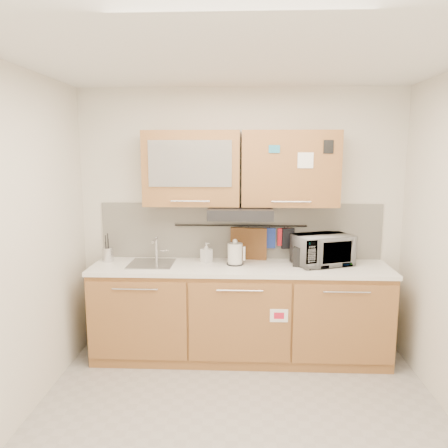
{
  "coord_description": "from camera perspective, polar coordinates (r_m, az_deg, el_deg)",
  "views": [
    {
      "loc": [
        0.02,
        -2.82,
        2.0
      ],
      "look_at": [
        -0.15,
        1.05,
        1.34
      ],
      "focal_mm": 35.0,
      "sensor_mm": 36.0,
      "label": 1
    }
  ],
  "objects": [
    {
      "name": "backsplash",
      "position": [
        4.39,
        2.16,
        -0.9
      ],
      "size": [
        2.8,
        0.02,
        0.56
      ],
      "primitive_type": "cube",
      "color": "silver",
      "rests_on": "countertop"
    },
    {
      "name": "base_cabinet",
      "position": [
        4.32,
        2.07,
        -12.05
      ],
      "size": [
        2.8,
        0.64,
        0.88
      ],
      "color": "#A06238",
      "rests_on": "floor"
    },
    {
      "name": "toaster",
      "position": [
        4.19,
        10.74,
        -4.16
      ],
      "size": [
        0.27,
        0.19,
        0.18
      ],
      "rotation": [
        0.0,
        0.0,
        -0.22
      ],
      "color": "black",
      "rests_on": "countertop"
    },
    {
      "name": "wall_left",
      "position": [
        3.33,
        -26.78,
        -3.54
      ],
      "size": [
        0.0,
        3.0,
        3.0
      ],
      "primitive_type": "plane",
      "rotation": [
        1.57,
        0.0,
        1.57
      ],
      "color": "silver",
      "rests_on": "ground"
    },
    {
      "name": "soap_bottle",
      "position": [
        4.26,
        -2.32,
        -3.72
      ],
      "size": [
        0.13,
        0.13,
        0.2
      ],
      "primitive_type": "imported",
      "rotation": [
        0.0,
        0.0,
        0.77
      ],
      "color": "#999999",
      "rests_on": "countertop"
    },
    {
      "name": "utensil_crock",
      "position": [
        4.44,
        -14.93,
        -3.83
      ],
      "size": [
        0.12,
        0.12,
        0.28
      ],
      "rotation": [
        0.0,
        0.0,
        0.05
      ],
      "color": "silver",
      "rests_on": "countertop"
    },
    {
      "name": "kettle",
      "position": [
        4.17,
        1.47,
        -3.99
      ],
      "size": [
        0.18,
        0.17,
        0.25
      ],
      "rotation": [
        0.0,
        0.0,
        -0.21
      ],
      "color": "silver",
      "rests_on": "countertop"
    },
    {
      "name": "microwave",
      "position": [
        4.27,
        12.73,
        -3.29
      ],
      "size": [
        0.61,
        0.51,
        0.29
      ],
      "primitive_type": "imported",
      "rotation": [
        0.0,
        0.0,
        0.36
      ],
      "color": "#999999",
      "rests_on": "countertop"
    },
    {
      "name": "cutting_board",
      "position": [
        4.37,
        3.22,
        -3.39
      ],
      "size": [
        0.36,
        0.07,
        0.45
      ],
      "primitive_type": "cube",
      "rotation": [
        0.0,
        0.0,
        -0.12
      ],
      "color": "brown",
      "rests_on": "utensil_rail"
    },
    {
      "name": "utensil_rail",
      "position": [
        4.34,
        2.16,
        -0.21
      ],
      "size": [
        1.3,
        0.02,
        0.02
      ],
      "primitive_type": "cylinder",
      "rotation": [
        0.0,
        1.57,
        0.0
      ],
      "color": "black",
      "rests_on": "backsplash"
    },
    {
      "name": "range_hood",
      "position": [
        4.12,
        2.16,
        1.51
      ],
      "size": [
        0.6,
        0.46,
        0.1
      ],
      "primitive_type": "cube",
      "color": "black",
      "rests_on": "upper_cabinets"
    },
    {
      "name": "pot_holder",
      "position": [
        4.36,
        7.88,
        -1.66
      ],
      "size": [
        0.14,
        0.07,
        0.17
      ],
      "primitive_type": "cube",
      "rotation": [
        0.0,
        0.0,
        0.37
      ],
      "color": "red",
      "rests_on": "utensil_rail"
    },
    {
      "name": "upper_cabinets",
      "position": [
        4.15,
        2.13,
        7.27
      ],
      "size": [
        1.82,
        0.37,
        0.7
      ],
      "color": "#A06238",
      "rests_on": "wall_back"
    },
    {
      "name": "floor",
      "position": [
        3.46,
        1.85,
        -25.69
      ],
      "size": [
        3.2,
        3.2,
        0.0
      ],
      "primitive_type": "plane",
      "color": "#9E9993",
      "rests_on": "ground"
    },
    {
      "name": "sink",
      "position": [
        4.26,
        -9.42,
        -5.13
      ],
      "size": [
        0.42,
        0.4,
        0.26
      ],
      "color": "silver",
      "rests_on": "countertop"
    },
    {
      "name": "wall_back",
      "position": [
        4.38,
        2.17,
        0.41
      ],
      "size": [
        3.2,
        0.0,
        3.2
      ],
      "primitive_type": "plane",
      "rotation": [
        1.57,
        0.0,
        0.0
      ],
      "color": "silver",
      "rests_on": "ground"
    },
    {
      "name": "countertop",
      "position": [
        4.16,
        2.11,
        -5.71
      ],
      "size": [
        2.82,
        0.62,
        0.04
      ],
      "primitive_type": "cube",
      "color": "white",
      "rests_on": "base_cabinet"
    },
    {
      "name": "dark_pouch",
      "position": [
        4.37,
        8.33,
        -1.87
      ],
      "size": [
        0.13,
        0.08,
        0.2
      ],
      "primitive_type": "cube",
      "rotation": [
        0.0,
        0.0,
        0.4
      ],
      "color": "black",
      "rests_on": "utensil_rail"
    },
    {
      "name": "oven_mitt",
      "position": [
        4.35,
        5.95,
        -1.83
      ],
      "size": [
        0.12,
        0.03,
        0.2
      ],
      "primitive_type": "cube",
      "rotation": [
        0.0,
        0.0,
        -0.03
      ],
      "color": "navy",
      "rests_on": "utensil_rail"
    },
    {
      "name": "ceiling",
      "position": [
        2.89,
        2.15,
        21.62
      ],
      "size": [
        3.2,
        3.2,
        0.0
      ],
      "primitive_type": "plane",
      "rotation": [
        3.14,
        0.0,
        0.0
      ],
      "color": "white",
      "rests_on": "wall_back"
    }
  ]
}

